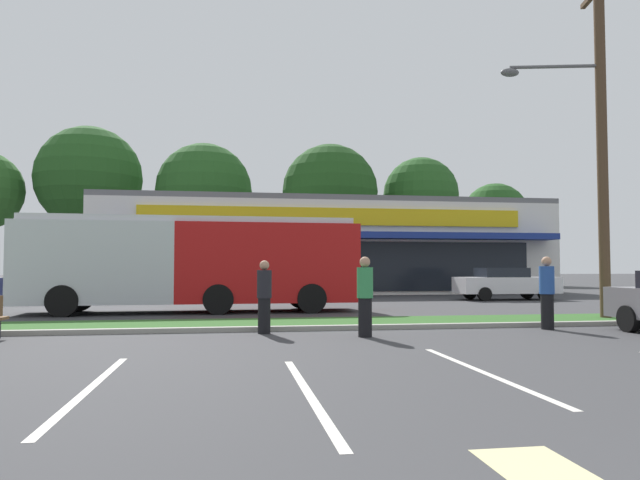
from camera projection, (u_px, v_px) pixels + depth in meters
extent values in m
cube|color=#2D5B23|center=(369.00, 322.00, 15.78)|extent=(56.00, 2.20, 0.12)
cube|color=#99968C|center=(380.00, 327.00, 14.58)|extent=(56.00, 0.24, 0.12)
cube|color=silver|center=(91.00, 387.00, 7.53)|extent=(0.12, 4.80, 0.01)
cube|color=silver|center=(308.00, 393.00, 7.22)|extent=(0.12, 4.80, 0.01)
cube|color=silver|center=(483.00, 372.00, 8.64)|extent=(0.12, 4.80, 0.01)
cube|color=silver|center=(319.00, 250.00, 38.48)|extent=(26.66, 12.88, 5.30)
cube|color=black|center=(337.00, 266.00, 32.03)|extent=(22.39, 0.08, 2.76)
cube|color=navy|center=(339.00, 235.00, 31.46)|extent=(25.06, 1.40, 0.35)
cube|color=gold|center=(337.00, 216.00, 32.12)|extent=(21.33, 0.16, 0.95)
cube|color=slate|center=(319.00, 208.00, 38.61)|extent=(26.66, 12.88, 0.30)
cylinder|color=#473323|center=(88.00, 252.00, 45.77)|extent=(0.44, 0.44, 5.49)
sphere|color=#23511E|center=(89.00, 178.00, 46.04)|extent=(8.20, 8.20, 8.20)
cylinder|color=#473323|center=(203.00, 257.00, 45.85)|extent=(0.44, 0.44, 4.73)
sphere|color=#23511E|center=(204.00, 191.00, 46.09)|extent=(7.55, 7.55, 7.55)
cylinder|color=#473323|center=(330.00, 257.00, 44.56)|extent=(0.44, 0.44, 4.58)
sphere|color=#1E4719|center=(330.00, 192.00, 44.79)|extent=(7.33, 7.33, 7.33)
cylinder|color=#473323|center=(421.00, 255.00, 46.56)|extent=(0.44, 0.44, 5.10)
sphere|color=#23511E|center=(421.00, 195.00, 46.78)|extent=(6.01, 6.01, 6.01)
cylinder|color=#473323|center=(496.00, 262.00, 51.32)|extent=(0.44, 0.44, 3.95)
sphere|color=#23511E|center=(495.00, 216.00, 51.51)|extent=(5.72, 5.72, 5.72)
cylinder|color=#4C3826|center=(602.00, 143.00, 16.91)|extent=(0.30, 0.30, 10.33)
cylinder|color=#59595B|center=(555.00, 67.00, 17.10)|extent=(2.56, 0.66, 0.10)
ellipsoid|color=#59595B|center=(510.00, 73.00, 17.17)|extent=(0.56, 0.32, 0.24)
cube|color=#B71414|center=(267.00, 263.00, 20.59)|extent=(6.28, 2.73, 2.70)
cube|color=silver|center=(99.00, 263.00, 19.55)|extent=(5.15, 2.70, 2.70)
cube|color=silver|center=(194.00, 221.00, 20.19)|extent=(10.90, 2.61, 0.20)
cube|color=black|center=(194.00, 250.00, 21.43)|extent=(10.38, 0.36, 1.19)
cube|color=black|center=(16.00, 253.00, 19.10)|extent=(0.12, 2.17, 1.51)
cylinder|color=black|center=(62.00, 301.00, 18.19)|extent=(1.01, 0.33, 1.00)
cylinder|color=black|center=(79.00, 297.00, 20.49)|extent=(1.01, 0.33, 1.00)
cylinder|color=black|center=(218.00, 299.00, 19.07)|extent=(1.01, 0.33, 1.00)
cylinder|color=black|center=(217.00, 296.00, 21.37)|extent=(1.01, 0.33, 1.00)
cylinder|color=black|center=(311.00, 298.00, 19.64)|extent=(1.01, 0.33, 1.00)
cylinder|color=black|center=(301.00, 295.00, 21.94)|extent=(1.01, 0.33, 1.00)
cylinder|color=black|center=(629.00, 319.00, 13.96)|extent=(0.22, 0.64, 0.64)
cube|color=silver|center=(506.00, 285.00, 27.68)|extent=(4.79, 1.73, 0.76)
cube|color=black|center=(502.00, 272.00, 27.67)|extent=(2.16, 1.52, 0.44)
cylinder|color=black|center=(527.00, 292.00, 28.70)|extent=(0.64, 0.22, 0.64)
cylinder|color=black|center=(545.00, 294.00, 27.08)|extent=(0.64, 0.22, 0.64)
cylinder|color=black|center=(470.00, 293.00, 28.24)|extent=(0.64, 0.22, 0.64)
cylinder|color=black|center=(485.00, 294.00, 26.62)|extent=(0.64, 0.22, 0.64)
cylinder|color=black|center=(365.00, 317.00, 13.02)|extent=(0.31, 0.31, 0.87)
cylinder|color=#338C4C|center=(365.00, 283.00, 13.05)|extent=(0.36, 0.36, 0.69)
sphere|color=tan|center=(365.00, 262.00, 13.07)|extent=(0.24, 0.24, 0.24)
cylinder|color=black|center=(264.00, 316.00, 13.67)|extent=(0.29, 0.29, 0.83)
cylinder|color=black|center=(264.00, 284.00, 13.71)|extent=(0.35, 0.35, 0.66)
sphere|color=tan|center=(264.00, 265.00, 13.73)|extent=(0.23, 0.23, 0.23)
cylinder|color=black|center=(547.00, 312.00, 14.61)|extent=(0.31, 0.31, 0.88)
cylinder|color=#264C99|center=(547.00, 280.00, 14.65)|extent=(0.37, 0.37, 0.70)
sphere|color=tan|center=(546.00, 261.00, 14.67)|extent=(0.24, 0.24, 0.24)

